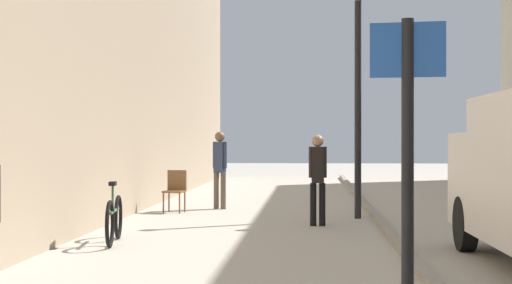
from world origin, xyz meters
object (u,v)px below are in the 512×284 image
Objects in this scene: street_sign_post at (408,150)px; pedestrian_main_foreground at (318,173)px; pedestrian_far_crossing at (220,164)px; lamp_post at (358,87)px; cafe_chair_near_window at (175,188)px; bicycle_leaning at (114,219)px.

pedestrian_main_foreground is at bearing -78.16° from street_sign_post.
pedestrian_far_crossing reaches higher than pedestrian_main_foreground.
lamp_post reaches higher than pedestrian_main_foreground.
cafe_chair_near_window is at bearing -63.34° from street_sign_post.
pedestrian_far_crossing is at bearing -68.72° from street_sign_post.
street_sign_post reaches higher than cafe_chair_near_window.
lamp_post is 5.06× the size of cafe_chair_near_window.
lamp_post is 4.68m from cafe_chair_near_window.
street_sign_post reaches higher than bicycle_leaning.
pedestrian_main_foreground is 4.09m from pedestrian_far_crossing.
cafe_chair_near_window is (-0.90, -0.88, -0.50)m from pedestrian_far_crossing.
pedestrian_far_crossing is 1.35m from cafe_chair_near_window.
pedestrian_main_foreground reaches higher than bicycle_leaning.
lamp_post is at bearing 173.42° from cafe_chair_near_window.
lamp_post is (0.21, 9.84, 1.18)m from street_sign_post.
pedestrian_far_crossing is 0.38× the size of lamp_post.
lamp_post is 6.25m from bicycle_leaning.
pedestrian_far_crossing is at bearing 119.51° from pedestrian_main_foreground.
street_sign_post is 6.97m from bicycle_leaning.
bicycle_leaning is at bearing -48.46° from street_sign_post.
lamp_post is 2.70× the size of bicycle_leaning.
pedestrian_far_crossing is (-2.26, 3.41, 0.06)m from pedestrian_main_foreground.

